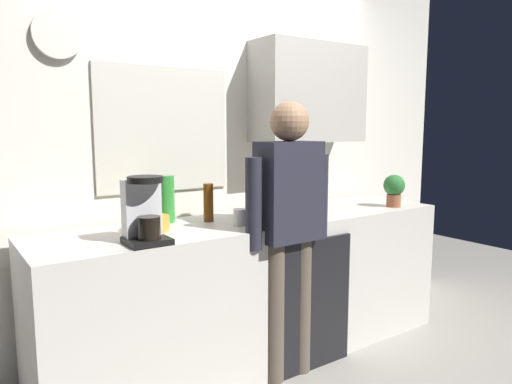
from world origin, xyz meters
name	(u,v)px	position (x,y,z in m)	size (l,w,h in m)	color
ground_plane	(287,375)	(0.00, 0.00, 0.00)	(8.00, 8.00, 0.00)	#9E998E
kitchen_counter	(258,288)	(0.00, 0.30, 0.45)	(2.69, 0.64, 0.90)	beige
dishwasher_panel	(314,305)	(0.18, -0.03, 0.40)	(0.56, 0.02, 0.81)	black
back_wall_assembly	(233,142)	(0.07, 0.70, 1.36)	(4.29, 0.42, 2.60)	silver
coffee_maker	(144,213)	(-0.81, 0.11, 1.04)	(0.20, 0.20, 0.33)	black
bottle_amber_beer	(208,203)	(-0.29, 0.40, 1.01)	(0.06, 0.06, 0.23)	brown
bottle_red_vinegar	(301,191)	(0.52, 0.51, 1.01)	(0.06, 0.06, 0.22)	maroon
bottle_olive_oil	(251,198)	(-0.02, 0.34, 1.02)	(0.06, 0.06, 0.25)	olive
bottle_clear_soda	(167,199)	(-0.51, 0.52, 1.04)	(0.09, 0.09, 0.28)	#2D8C33
cup_terracotta_mug	(267,204)	(0.22, 0.50, 0.94)	(0.08, 0.08, 0.09)	#B26647
cup_white_mug	(240,217)	(-0.20, 0.20, 0.94)	(0.08, 0.08, 0.10)	white
mixing_bowl	(149,224)	(-0.69, 0.36, 0.94)	(0.22, 0.22, 0.08)	orange
potted_plant	(394,188)	(1.05, 0.11, 1.03)	(0.15, 0.15, 0.23)	#9E5638
dish_soap	(261,211)	(-0.07, 0.16, 0.97)	(0.06, 0.06, 0.18)	yellow
person_at_sink	(288,218)	(0.00, 0.00, 0.95)	(0.57, 0.22, 1.60)	brown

